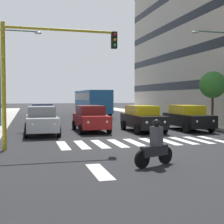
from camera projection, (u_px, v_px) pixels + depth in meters
ground_plane at (143, 142)px, 15.98m from camera, size 180.00×180.00×0.00m
building_left_block_0 at (212, 10)px, 35.87m from camera, size 8.92×28.52×24.45m
crosswalk_markings at (143, 142)px, 15.98m from camera, size 8.55×2.80×0.01m
lane_arrow_1 at (99, 171)px, 9.77m from camera, size 0.50×2.20×0.01m
car_0 at (188, 117)px, 21.52m from camera, size 2.02×4.44×1.72m
car_1 at (143, 118)px, 20.81m from camera, size 2.02×4.44×1.72m
car_2 at (91, 118)px, 20.89m from camera, size 2.02×4.44×1.72m
car_3 at (42, 120)px, 19.12m from camera, size 2.02×4.44×1.72m
car_row2_0 at (42, 114)px, 25.61m from camera, size 2.02×4.44×1.72m
bus_behind_traffic at (92, 100)px, 37.30m from camera, size 2.78×10.50×3.00m
motorcycle_with_rider at (155, 147)px, 10.52m from camera, size 1.61×0.75×1.57m
traffic_light_gantry at (39, 64)px, 13.78m from camera, size 5.13×0.36×5.50m
street_lamp_left at (222, 68)px, 21.27m from camera, size 2.93×0.28×6.64m
street_lamp_right at (7, 66)px, 23.21m from camera, size 3.15×0.28×7.21m
street_tree_1 at (213, 85)px, 25.05m from camera, size 2.14×2.14×4.17m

